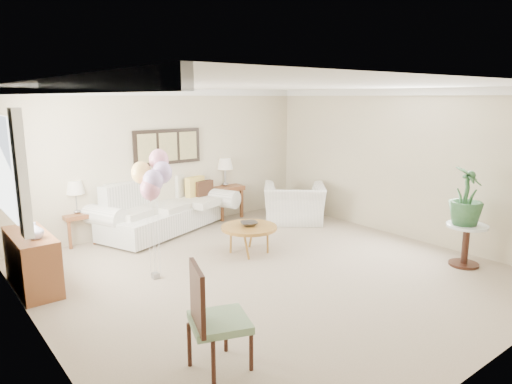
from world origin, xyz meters
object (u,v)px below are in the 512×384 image
coffee_table (249,228)px  armchair (294,204)px  accent_chair (212,316)px  sofa (162,211)px  balloon_cluster (153,176)px

coffee_table → armchair: 2.04m
accent_chair → sofa: bearing=68.7°
sofa → armchair: bearing=-24.9°
armchair → accent_chair: 5.19m
sofa → coffee_table: size_ratio=3.36×
accent_chair → balloon_cluster: size_ratio=0.59×
balloon_cluster → coffee_table: bearing=1.2°
balloon_cluster → accent_chair: bearing=-104.3°
sofa → accent_chair: size_ratio=2.87×
armchair → balloon_cluster: size_ratio=0.66×
coffee_table → armchair: bearing=26.5°
sofa → coffee_table: (0.52, -2.00, 0.03)m
sofa → coffee_table: 2.06m
balloon_cluster → armchair: bearing=15.4°
coffee_table → armchair: (1.82, 0.91, -0.03)m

